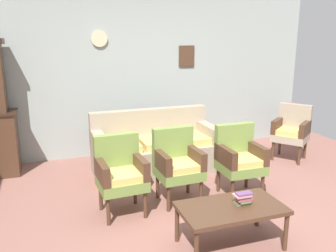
% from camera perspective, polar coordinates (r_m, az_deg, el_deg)
% --- Properties ---
extents(ground_plane, '(7.68, 7.68, 0.00)m').
position_cam_1_polar(ground_plane, '(4.08, 4.55, -14.99)').
color(ground_plane, '#84564C').
extents(wall_back_with_decor, '(6.40, 0.09, 2.70)m').
position_cam_1_polar(wall_back_with_decor, '(6.09, -5.15, 8.20)').
color(wall_back_with_decor, '#939E99').
rests_on(wall_back_with_decor, ground).
extents(floral_couch, '(1.86, 0.83, 0.90)m').
position_cam_1_polar(floral_couch, '(5.36, -2.07, -3.80)').
color(floral_couch, gray).
rests_on(floral_couch, ground).
extents(armchair_by_doorway, '(0.55, 0.52, 0.90)m').
position_cam_1_polar(armchair_by_doorway, '(4.08, -7.65, -7.26)').
color(armchair_by_doorway, olive).
rests_on(armchair_by_doorway, ground).
extents(armchair_near_couch_end, '(0.54, 0.51, 0.90)m').
position_cam_1_polar(armchair_near_couch_end, '(4.34, 1.53, -5.81)').
color(armchair_near_couch_end, olive).
rests_on(armchair_near_couch_end, ground).
extents(armchair_row_middle, '(0.52, 0.50, 0.90)m').
position_cam_1_polar(armchair_row_middle, '(4.60, 11.38, -4.91)').
color(armchair_row_middle, olive).
rests_on(armchair_row_middle, ground).
extents(wingback_chair_by_fireplace, '(0.71, 0.71, 0.90)m').
position_cam_1_polar(wingback_chair_by_fireplace, '(6.16, 19.24, -0.54)').
color(wingback_chair_by_fireplace, gray).
rests_on(wingback_chair_by_fireplace, ground).
extents(coffee_table, '(1.00, 0.56, 0.42)m').
position_cam_1_polar(coffee_table, '(3.52, 10.11, -13.20)').
color(coffee_table, '#472D1E').
rests_on(coffee_table, ground).
extents(book_stack_on_table, '(0.17, 0.12, 0.13)m').
position_cam_1_polar(book_stack_on_table, '(3.53, 11.99, -11.26)').
color(book_stack_on_table, '#647750').
rests_on(book_stack_on_table, coffee_table).
extents(floor_vase_by_wall, '(0.25, 0.25, 0.77)m').
position_cam_1_polar(floor_vase_by_wall, '(7.08, 19.03, 0.38)').
color(floor_vase_by_wall, '#864F52').
rests_on(floor_vase_by_wall, ground).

